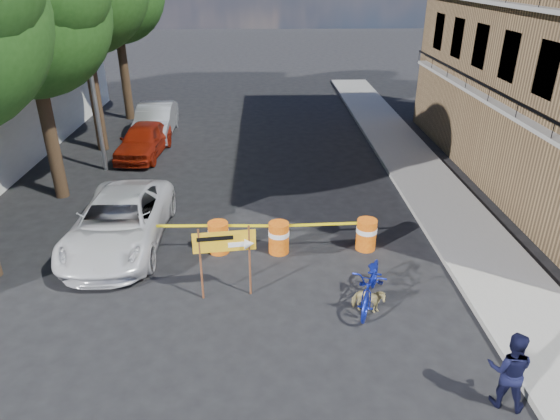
{
  "coord_description": "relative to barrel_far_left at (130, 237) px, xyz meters",
  "views": [
    {
      "loc": [
        0.24,
        -9.09,
        7.15
      ],
      "look_at": [
        0.64,
        2.95,
        1.3
      ],
      "focal_mm": 32.0,
      "sensor_mm": 36.0,
      "label": 1
    }
  ],
  "objects": [
    {
      "name": "pedestrian",
      "position": [
        8.0,
        -5.64,
        0.31
      ],
      "size": [
        0.93,
        0.85,
        1.56
      ],
      "primitive_type": "imported",
      "rotation": [
        0.0,
        0.0,
        2.73
      ],
      "color": "black",
      "rests_on": "ground"
    },
    {
      "name": "sidewalk_east",
      "position": [
        9.7,
        2.93,
        -0.4
      ],
      "size": [
        2.4,
        40.0,
        0.15
      ],
      "primitive_type": "cube",
      "color": "gray",
      "rests_on": "ground"
    },
    {
      "name": "barrel_far_right",
      "position": [
        6.56,
        -0.02,
        0.0
      ],
      "size": [
        0.58,
        0.58,
        0.9
      ],
      "color": "#D1440C",
      "rests_on": "ground"
    },
    {
      "name": "sedan_silver",
      "position": [
        -1.3,
        10.78,
        0.28
      ],
      "size": [
        1.73,
        4.59,
        1.5
      ],
      "primitive_type": "imported",
      "rotation": [
        0.0,
        0.0,
        0.03
      ],
      "color": "#A5A8AC",
      "rests_on": "ground"
    },
    {
      "name": "tree_mid_a",
      "position": [
        -3.24,
        3.93,
        5.53
      ],
      "size": [
        5.25,
        5.0,
        8.68
      ],
      "color": "#332316",
      "rests_on": "ground"
    },
    {
      "name": "barrel_mid_left",
      "position": [
        2.44,
        -0.05,
        0.0
      ],
      "size": [
        0.58,
        0.58,
        0.9
      ],
      "color": "#D1440C",
      "rests_on": "ground"
    },
    {
      "name": "barrel_mid_right",
      "position": [
        4.11,
        -0.12,
        0.0
      ],
      "size": [
        0.58,
        0.58,
        0.9
      ],
      "color": "#D1440C",
      "rests_on": "ground"
    },
    {
      "name": "suv_white",
      "position": [
        -0.36,
        0.43,
        0.25
      ],
      "size": [
        2.41,
        5.22,
        1.45
      ],
      "primitive_type": "imported",
      "rotation": [
        0.0,
        0.0,
        -0.0
      ],
      "color": "silver",
      "rests_on": "ground"
    },
    {
      "name": "streetlamp",
      "position": [
        -2.44,
        6.43,
        3.9
      ],
      "size": [
        1.25,
        0.18,
        8.0
      ],
      "color": "gray",
      "rests_on": "ground"
    },
    {
      "name": "barrel_far_left",
      "position": [
        0.0,
        0.0,
        0.0
      ],
      "size": [
        0.58,
        0.58,
        0.9
      ],
      "color": "#D1440C",
      "rests_on": "ground"
    },
    {
      "name": "dog",
      "position": [
        6.06,
        -2.9,
        -0.15
      ],
      "size": [
        0.82,
        0.54,
        0.64
      ],
      "primitive_type": "imported",
      "rotation": [
        0.0,
        0.0,
        1.29
      ],
      "color": "tan",
      "rests_on": "ground"
    },
    {
      "name": "bicycle",
      "position": [
        6.19,
        -2.56,
        0.61
      ],
      "size": [
        1.09,
        1.32,
        2.16
      ],
      "primitive_type": "imported",
      "rotation": [
        0.0,
        0.0,
        -0.35
      ],
      "color": "#13219C",
      "rests_on": "ground"
    },
    {
      "name": "ground",
      "position": [
        3.5,
        -3.07,
        -0.47
      ],
      "size": [
        120.0,
        120.0,
        0.0
      ],
      "primitive_type": "plane",
      "color": "black",
      "rests_on": "ground"
    },
    {
      "name": "sedan_red",
      "position": [
        -1.3,
        8.04,
        0.22
      ],
      "size": [
        1.97,
        4.16,
        1.37
      ],
      "primitive_type": "imported",
      "rotation": [
        0.0,
        0.0,
        -0.09
      ],
      "color": "maroon",
      "rests_on": "ground"
    },
    {
      "name": "detour_sign",
      "position": [
        2.98,
        -2.15,
        0.9
      ],
      "size": [
        1.45,
        0.3,
        1.87
      ],
      "rotation": [
        0.0,
        0.0,
        0.12
      ],
      "color": "#592D19",
      "rests_on": "ground"
    }
  ]
}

